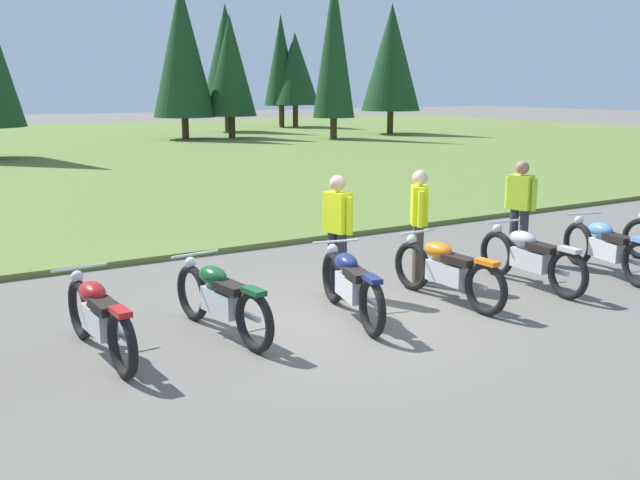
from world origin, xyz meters
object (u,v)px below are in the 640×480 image
at_px(rider_in_hivis_vest, 337,227).
at_px(rider_near_row_end, 520,205).
at_px(motorcycle_navy, 351,284).
at_px(rider_checking_bike, 419,220).
at_px(motorcycle_red, 99,317).
at_px(motorcycle_silver, 530,257).
at_px(motorcycle_british_green, 221,299).
at_px(motorcycle_orange, 446,270).
at_px(motorcycle_sky_blue, 607,247).

bearing_deg(rider_in_hivis_vest, rider_near_row_end, 0.58).
height_order(motorcycle_navy, rider_checking_bike, rider_checking_bike).
relative_size(motorcycle_red, motorcycle_silver, 1.00).
height_order(motorcycle_british_green, rider_checking_bike, rider_checking_bike).
bearing_deg(motorcycle_british_green, rider_checking_bike, 9.90).
xyz_separation_m(motorcycle_silver, rider_checking_bike, (-1.25, 1.01, 0.51)).
bearing_deg(motorcycle_navy, motorcycle_orange, -3.29).
xyz_separation_m(motorcycle_sky_blue, rider_in_hivis_vest, (-4.08, 1.27, 0.51)).
distance_m(motorcycle_navy, motorcycle_orange, 1.48).
relative_size(motorcycle_sky_blue, rider_in_hivis_vest, 1.23).
height_order(motorcycle_silver, motorcycle_sky_blue, same).
xyz_separation_m(motorcycle_orange, motorcycle_silver, (1.52, -0.06, 0.00)).
bearing_deg(rider_checking_bike, motorcycle_red, -173.40).
bearing_deg(motorcycle_orange, motorcycle_british_green, 173.53).
height_order(motorcycle_red, rider_in_hivis_vest, rider_in_hivis_vest).
xyz_separation_m(motorcycle_british_green, motorcycle_sky_blue, (6.13, -0.57, 0.00)).
bearing_deg(motorcycle_navy, motorcycle_british_green, 170.69).
height_order(motorcycle_british_green, motorcycle_sky_blue, same).
bearing_deg(motorcycle_orange, motorcycle_sky_blue, -4.08).
relative_size(motorcycle_navy, motorcycle_silver, 0.98).
xyz_separation_m(motorcycle_red, motorcycle_orange, (4.50, -0.39, 0.00)).
bearing_deg(motorcycle_british_green, motorcycle_navy, -9.31).
height_order(motorcycle_orange, motorcycle_silver, same).
height_order(motorcycle_navy, motorcycle_sky_blue, same).
bearing_deg(motorcycle_sky_blue, motorcycle_navy, 176.18).
xyz_separation_m(motorcycle_silver, rider_in_hivis_vest, (-2.58, 1.12, 0.51)).
distance_m(motorcycle_british_green, motorcycle_navy, 1.66).
bearing_deg(rider_checking_bike, motorcycle_british_green, -170.10).
distance_m(motorcycle_navy, rider_near_row_end, 4.14).
height_order(motorcycle_navy, motorcycle_silver, same).
height_order(motorcycle_navy, rider_near_row_end, rider_near_row_end).
height_order(motorcycle_silver, rider_in_hivis_vest, rider_in_hivis_vest).
distance_m(motorcycle_navy, rider_in_hivis_vest, 1.18).
distance_m(motorcycle_sky_blue, rider_near_row_end, 1.50).
relative_size(motorcycle_silver, rider_checking_bike, 1.26).
distance_m(motorcycle_sky_blue, rider_in_hivis_vest, 4.31).
bearing_deg(motorcycle_orange, rider_checking_bike, 73.93).
relative_size(motorcycle_red, rider_in_hivis_vest, 1.26).
xyz_separation_m(motorcycle_orange, rider_near_row_end, (2.50, 1.09, 0.51)).
height_order(motorcycle_red, rider_checking_bike, rider_checking_bike).
xyz_separation_m(motorcycle_silver, rider_near_row_end, (0.98, 1.16, 0.51)).
bearing_deg(motorcycle_silver, motorcycle_british_green, 174.88).
distance_m(motorcycle_orange, rider_checking_bike, 1.11).
height_order(motorcycle_british_green, rider_in_hivis_vest, rider_in_hivis_vest).
relative_size(rider_checking_bike, rider_in_hivis_vest, 1.00).
bearing_deg(motorcycle_british_green, motorcycle_silver, -5.12).
xyz_separation_m(motorcycle_navy, motorcycle_sky_blue, (4.50, -0.30, 0.00)).
bearing_deg(motorcycle_sky_blue, rider_near_row_end, 111.63).
bearing_deg(motorcycle_red, motorcycle_sky_blue, -4.62).
bearing_deg(motorcycle_silver, rider_checking_bike, 141.17).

